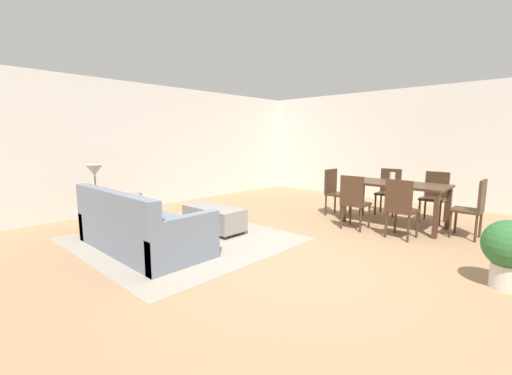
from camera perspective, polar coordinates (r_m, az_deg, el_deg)
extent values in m
plane|color=#9E7A56|center=(4.34, 7.61, -12.26)|extent=(10.80, 10.80, 0.00)
cube|color=silver|center=(8.65, 27.55, 6.33)|extent=(9.00, 0.12, 2.70)
cube|color=silver|center=(7.83, -17.86, 6.76)|extent=(0.12, 11.00, 2.70)
cube|color=gray|center=(5.27, -12.58, -8.56)|extent=(3.00, 2.80, 0.01)
cube|color=slate|center=(4.93, -18.75, -7.51)|extent=(2.10, 0.97, 0.42)
cube|color=slate|center=(4.66, -23.40, -3.24)|extent=(2.10, 0.16, 0.44)
cube|color=slate|center=(5.77, -23.45, -4.44)|extent=(0.14, 0.97, 0.62)
cube|color=slate|center=(4.10, -12.20, -9.06)|extent=(0.14, 0.97, 0.62)
cube|color=gray|center=(5.27, -23.27, -2.50)|extent=(0.35, 0.10, 0.34)
cube|color=gray|center=(4.78, -20.45, -3.21)|extent=(0.38, 0.13, 0.38)
cube|color=gray|center=(4.30, -17.38, -4.59)|extent=(0.34, 0.12, 0.34)
cube|color=gray|center=(5.55, -7.27, -5.11)|extent=(1.09, 0.49, 0.35)
cylinder|color=#422B1C|center=(6.09, -8.79, -5.88)|extent=(0.05, 0.05, 0.06)
cylinder|color=#422B1C|center=(5.37, -2.19, -7.74)|extent=(0.05, 0.05, 0.06)
cylinder|color=#422B1C|center=(5.87, -11.83, -6.53)|extent=(0.05, 0.05, 0.06)
cylinder|color=#422B1C|center=(5.12, -5.36, -8.62)|extent=(0.05, 0.05, 0.06)
cube|color=brown|center=(6.03, -25.80, -1.57)|extent=(0.40, 0.40, 0.03)
cylinder|color=brown|center=(6.30, -24.75, -3.80)|extent=(0.04, 0.04, 0.55)
cylinder|color=brown|center=(5.99, -23.51, -4.33)|extent=(0.04, 0.04, 0.55)
cylinder|color=brown|center=(6.18, -27.66, -4.21)|extent=(0.04, 0.04, 0.55)
cylinder|color=brown|center=(5.87, -26.55, -4.77)|extent=(0.04, 0.04, 0.55)
cylinder|color=brown|center=(6.02, -25.81, -1.31)|extent=(0.16, 0.16, 0.02)
cylinder|color=brown|center=(6.00, -25.92, 0.31)|extent=(0.02, 0.02, 0.32)
cone|color=silver|center=(5.97, -26.07, 2.69)|extent=(0.26, 0.26, 0.18)
cube|color=#422B1C|center=(6.28, 22.87, 0.57)|extent=(1.66, 0.86, 0.04)
cube|color=#422B1C|center=(6.96, 17.80, -1.61)|extent=(0.07, 0.07, 0.72)
cube|color=#422B1C|center=(6.48, 30.23, -3.11)|extent=(0.07, 0.07, 0.72)
cube|color=#422B1C|center=(6.31, 14.92, -2.50)|extent=(0.07, 0.07, 0.72)
cube|color=#422B1C|center=(5.77, 28.57, -4.28)|extent=(0.07, 0.07, 0.72)
cube|color=#422B1C|center=(5.87, 16.82, -2.70)|extent=(0.41, 0.41, 0.04)
cube|color=#422B1C|center=(5.67, 16.16, -0.44)|extent=(0.40, 0.05, 0.47)
cylinder|color=#422B1C|center=(6.14, 15.96, -4.33)|extent=(0.04, 0.04, 0.41)
cylinder|color=#422B1C|center=(6.00, 18.89, -4.75)|extent=(0.04, 0.04, 0.41)
cylinder|color=#422B1C|center=(5.84, 14.50, -4.92)|extent=(0.04, 0.04, 0.41)
cylinder|color=#422B1C|center=(5.70, 17.55, -5.38)|extent=(0.04, 0.04, 0.41)
cube|color=#422B1C|center=(5.58, 23.90, -3.64)|extent=(0.42, 0.42, 0.04)
cube|color=#422B1C|center=(5.37, 23.33, -1.28)|extent=(0.40, 0.06, 0.47)
cylinder|color=#422B1C|center=(5.85, 22.87, -5.31)|extent=(0.04, 0.04, 0.41)
cylinder|color=#422B1C|center=(5.73, 26.00, -5.79)|extent=(0.04, 0.04, 0.41)
cylinder|color=#422B1C|center=(5.54, 21.46, -5.96)|extent=(0.04, 0.04, 0.41)
cylinder|color=#422B1C|center=(5.42, 24.74, -6.49)|extent=(0.04, 0.04, 0.41)
cube|color=#422B1C|center=(7.13, 21.67, -1.00)|extent=(0.43, 0.43, 0.04)
cube|color=#422B1C|center=(7.27, 22.20, 1.17)|extent=(0.40, 0.07, 0.47)
cylinder|color=#422B1C|center=(6.96, 22.50, -3.15)|extent=(0.04, 0.04, 0.41)
cylinder|color=#422B1C|center=(7.06, 19.85, -2.85)|extent=(0.04, 0.04, 0.41)
cylinder|color=#422B1C|center=(7.29, 23.24, -2.70)|extent=(0.04, 0.04, 0.41)
cylinder|color=#422B1C|center=(7.38, 20.70, -2.42)|extent=(0.04, 0.04, 0.41)
cube|color=#422B1C|center=(6.85, 28.19, -1.79)|extent=(0.40, 0.40, 0.04)
cube|color=#422B1C|center=(6.98, 28.71, 0.48)|extent=(0.40, 0.04, 0.47)
cylinder|color=#422B1C|center=(6.69, 29.09, -4.04)|extent=(0.04, 0.04, 0.41)
cylinder|color=#422B1C|center=(6.77, 26.30, -3.70)|extent=(0.04, 0.04, 0.41)
cylinder|color=#422B1C|center=(7.01, 29.76, -3.55)|extent=(0.04, 0.04, 0.41)
cylinder|color=#422B1C|center=(7.09, 27.09, -3.24)|extent=(0.04, 0.04, 0.41)
cube|color=#422B1C|center=(6.05, 32.52, -3.35)|extent=(0.40, 0.40, 0.04)
cube|color=#422B1C|center=(5.98, 34.40, -1.15)|extent=(0.04, 0.40, 0.47)
cylinder|color=#422B1C|center=(5.97, 30.43, -5.55)|extent=(0.04, 0.04, 0.41)
cylinder|color=#422B1C|center=(6.29, 31.13, -4.93)|extent=(0.04, 0.04, 0.41)
cylinder|color=#422B1C|center=(5.91, 33.65, -5.94)|extent=(0.04, 0.04, 0.41)
cylinder|color=#422B1C|center=(6.23, 34.19, -5.29)|extent=(0.04, 0.04, 0.41)
cube|color=#422B1C|center=(6.76, 13.98, -1.15)|extent=(0.41, 0.41, 0.04)
cube|color=#422B1C|center=(6.81, 12.76, 1.14)|extent=(0.05, 0.40, 0.47)
cylinder|color=#422B1C|center=(6.86, 15.86, -2.99)|extent=(0.04, 0.04, 0.41)
cylinder|color=#422B1C|center=(6.57, 14.41, -3.43)|extent=(0.04, 0.04, 0.41)
cylinder|color=#422B1C|center=(7.03, 13.44, -2.63)|extent=(0.04, 0.04, 0.41)
cylinder|color=#422B1C|center=(6.75, 11.92, -3.04)|extent=(0.04, 0.04, 0.41)
cylinder|color=silver|center=(6.25, 22.42, 1.59)|extent=(0.09, 0.09, 0.18)
cylinder|color=beige|center=(4.36, 37.04, -12.05)|extent=(0.28, 0.28, 0.26)
sphere|color=#2D6633|center=(4.26, 37.45, -7.75)|extent=(0.49, 0.49, 0.49)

